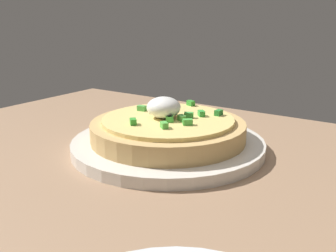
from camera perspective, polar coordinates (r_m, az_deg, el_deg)
dining_table at (r=47.61cm, az=-4.63°, el=-9.15°), size 91.02×77.00×2.83cm
plate at (r=55.80cm, az=0.00°, el=-2.74°), size 27.66×27.66×1.57cm
pizza at (r=55.05cm, az=-0.02°, el=-0.31°), size 22.08×22.08×6.20cm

